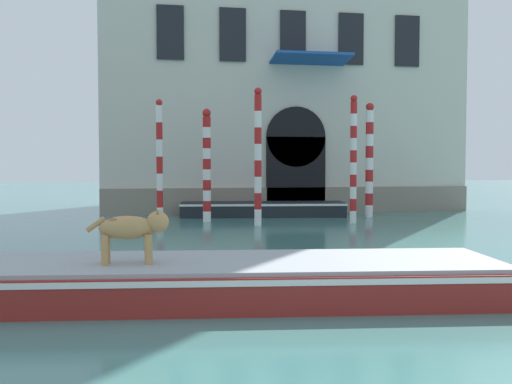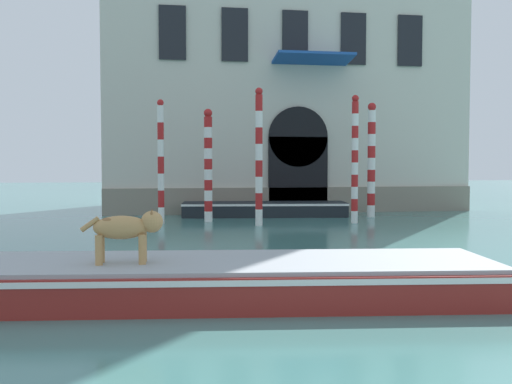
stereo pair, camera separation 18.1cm
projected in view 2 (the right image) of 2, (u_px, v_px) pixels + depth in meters
name	position (u px, v px, depth m)	size (l,w,h in m)	color
palazzo_left	(280.00, 15.00, 26.14)	(14.77, 7.40, 16.93)	beige
boat_foreground	(213.00, 278.00, 8.75)	(8.66, 3.15, 0.57)	maroon
dog_on_deck	(127.00, 228.00, 8.45)	(1.15, 0.36, 0.77)	tan
boat_moored_near_palazzo	(264.00, 209.00, 22.07)	(6.16, 2.12, 0.53)	black
mooring_pole_0	(259.00, 156.00, 18.79)	(0.23, 0.23, 4.33)	white
mooring_pole_1	(208.00, 165.00, 20.02)	(0.28, 0.28, 3.78)	white
mooring_pole_2	(371.00, 159.00, 21.76)	(0.29, 0.29, 4.15)	white
mooring_pole_3	(161.00, 161.00, 19.24)	(0.21, 0.21, 4.01)	white
mooring_pole_4	(355.00, 159.00, 19.58)	(0.23, 0.23, 4.19)	white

